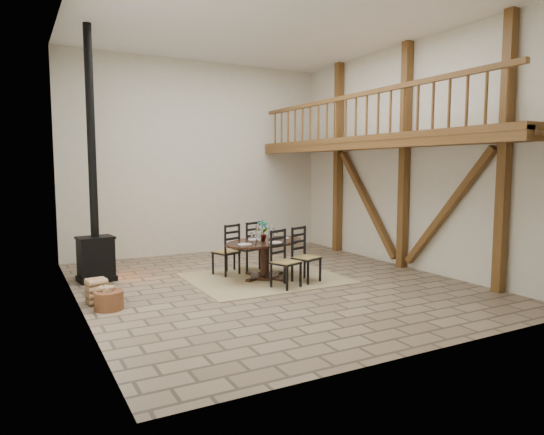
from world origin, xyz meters
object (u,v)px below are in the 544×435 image
dining_table (265,257)px  log_basket (109,299)px  log_stack (97,291)px  wood_stove (95,226)px

dining_table → log_basket: bearing=173.2°
dining_table → log_stack: 3.34m
wood_stove → log_basket: (-0.13, -2.16, -0.95)m
wood_stove → log_basket: 2.36m
wood_stove → log_stack: (-0.25, -1.72, -0.90)m
wood_stove → log_stack: bearing=-105.3°
wood_stove → dining_table: bearing=-31.9°
dining_table → wood_stove: 3.45m
log_basket → log_stack: log_stack is taller
dining_table → log_basket: 3.29m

